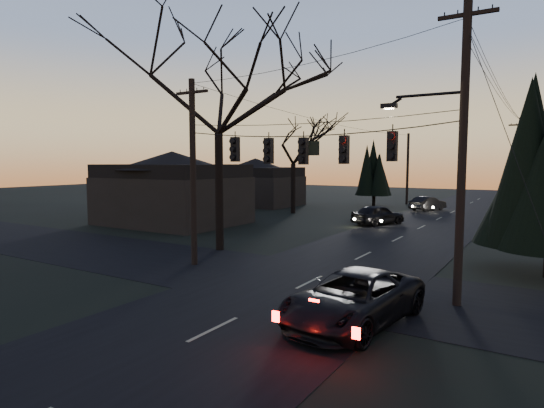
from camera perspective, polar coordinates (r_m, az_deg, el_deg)
The scene contains 16 objects.
ground_plane at distance 10.99m, azimuth -21.58°, elevation -20.80°, with size 160.00×160.00×0.00m, color black.
main_road at distance 27.43m, azimuth 14.30°, elevation -4.88°, with size 8.00×120.00×0.02m, color black.
cross_road at distance 18.34m, azimuth 4.71°, elevation -9.77°, with size 60.00×7.00×0.02m, color black.
utility_pole_right at distance 16.69m, azimuth 22.15°, elevation -11.71°, with size 5.00×0.30×10.00m, color black, non-canonical shape.
utility_pole_left at distance 21.66m, azimuth -9.70°, elevation -7.51°, with size 1.80×0.30×8.50m, color black, non-canonical shape.
utility_pole_far_r at distance 44.12m, azimuth 28.28°, elevation -1.56°, with size 1.80×0.30×8.50m, color black, non-canonical shape.
utility_pole_far_l at distance 53.87m, azimuth 16.54°, elevation -0.02°, with size 0.30×0.30×8.00m, color black, non-canonical shape.
span_signal_assembly at distance 17.84m, azimuth 4.15°, elevation 6.86°, with size 11.50×0.44×1.57m.
bare_tree_left at distance 24.92m, azimuth -6.78°, elevation 14.54°, with size 10.63×10.63×12.57m.
bare_tree_dist at distance 42.38m, azimuth 2.69°, elevation 7.54°, with size 7.78×7.78×9.23m.
evergreen_dist at distance 50.22m, azimuth 12.72°, elevation 3.99°, with size 3.15×3.15×6.34m.
house_left_near at distance 36.00m, azimuth -12.37°, elevation 2.02°, with size 10.00×8.00×5.60m.
house_left_far at distance 50.37m, azimuth -2.09°, elevation 2.80°, with size 9.00×7.00×5.20m.
suv_near at distance 13.87m, azimuth 10.19°, elevation -11.62°, with size 2.50×5.43×1.51m, color black.
sedan_oncoming_a at distance 35.58m, azimuth 13.16°, elevation -1.33°, with size 1.80×4.49×1.53m, color black.
sedan_oncoming_b at distance 47.49m, azimuth 18.97°, elevation 0.05°, with size 1.44×4.13×1.36m, color black.
Camera 1 is at (8.03, -5.79, 4.76)m, focal length 30.00 mm.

